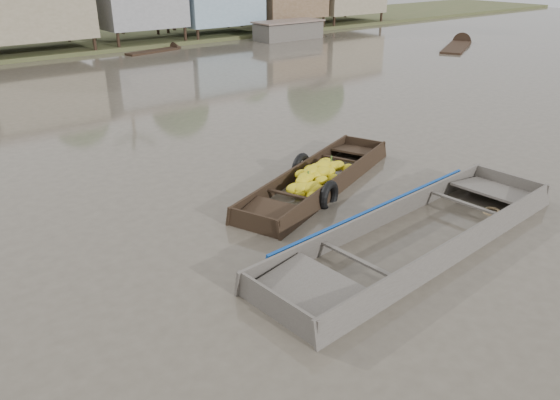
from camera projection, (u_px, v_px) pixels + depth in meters
ground at (334, 255)px, 11.14m from camera, size 120.00×120.00×0.00m
banana_boat at (317, 180)px, 14.34m from camera, size 6.43×3.67×0.91m
viewer_boat at (416, 239)px, 11.61m from camera, size 8.28×2.68×0.66m
distant_boats at (212, 46)px, 34.87m from camera, size 48.75×14.25×1.38m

